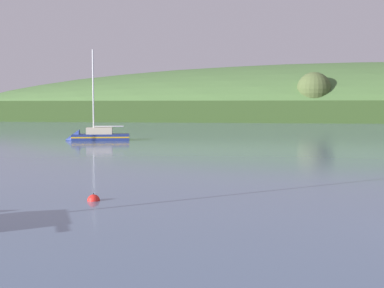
{
  "coord_description": "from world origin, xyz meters",
  "views": [
    {
      "loc": [
        8.53,
        2.74,
        4.76
      ],
      "look_at": [
        -0.31,
        40.88,
        1.94
      ],
      "focal_mm": 50.96,
      "sensor_mm": 36.0,
      "label": 1
    }
  ],
  "objects": [
    {
      "name": "mooring_buoy_foreground",
      "position": [
        -2.29,
        27.73,
        0.0
      ],
      "size": [
        0.63,
        0.63,
        0.71
      ],
      "color": "red",
      "rests_on": "ground"
    },
    {
      "name": "sailboat_far_left",
      "position": [
        -20.76,
        70.61,
        0.32
      ],
      "size": [
        8.95,
        5.45,
        13.33
      ],
      "rotation": [
        0.0,
        0.0,
        3.47
      ],
      "color": "navy",
      "rests_on": "ground"
    },
    {
      "name": "far_shoreline_hill",
      "position": [
        27.8,
        201.01,
        0.44
      ],
      "size": [
        409.43,
        123.79,
        38.98
      ],
      "rotation": [
        0.0,
        0.0,
        0.07
      ],
      "color": "#314A21",
      "rests_on": "ground"
    }
  ]
}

